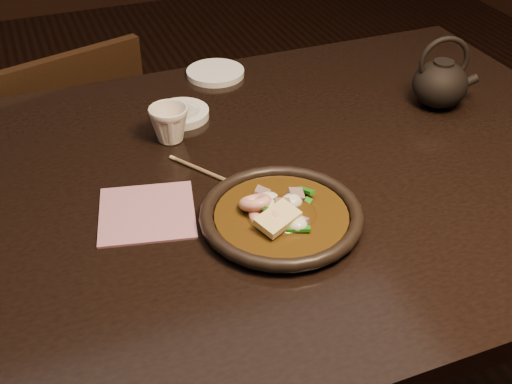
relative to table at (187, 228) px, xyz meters
name	(u,v)px	position (x,y,z in m)	size (l,w,h in m)	color
table	(187,228)	(0.00, 0.00, 0.00)	(1.60, 0.90, 0.75)	black
chair	(71,170)	(-0.14, 0.64, -0.25)	(0.46, 0.46, 0.79)	black
plate	(281,216)	(0.12, -0.13, 0.09)	(0.25, 0.25, 0.03)	black
stirfry	(280,214)	(0.11, -0.13, 0.09)	(0.12, 0.13, 0.06)	#362209
soy_dish	(181,114)	(0.06, 0.24, 0.08)	(0.11, 0.11, 0.02)	white
saucer_right	(215,73)	(0.19, 0.39, 0.08)	(0.12, 0.12, 0.01)	white
tea_cup	(169,123)	(0.02, 0.16, 0.11)	(0.07, 0.07, 0.07)	beige
chopsticks	(226,181)	(0.07, 0.00, 0.08)	(0.14, 0.21, 0.01)	tan
napkin	(147,213)	(-0.07, -0.04, 0.08)	(0.15, 0.15, 0.00)	#9C606E
teapot	(441,82)	(0.55, 0.09, 0.13)	(0.13, 0.11, 0.14)	black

